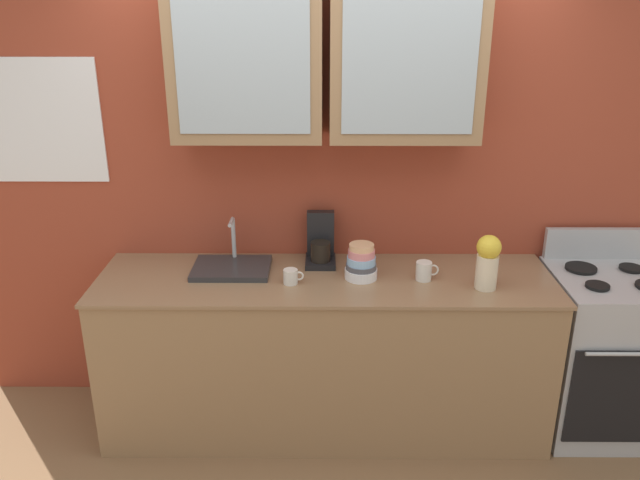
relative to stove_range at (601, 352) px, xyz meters
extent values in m
plane|color=brown|center=(-1.56, 0.00, -0.47)|extent=(10.00, 10.00, 0.00)
cube|color=#993D28|center=(-1.56, 0.39, 0.92)|extent=(4.18, 0.10, 2.79)
cube|color=#93704C|center=(-1.96, 0.18, 1.59)|extent=(0.76, 0.32, 0.82)
cube|color=#9EADB7|center=(-1.96, 0.02, 1.59)|extent=(0.65, 0.01, 0.70)
cube|color=#93704C|center=(-1.16, 0.18, 1.59)|extent=(0.76, 0.32, 0.82)
cube|color=#9EADB7|center=(-1.16, 0.02, 1.59)|extent=(0.65, 0.01, 0.70)
cube|color=white|center=(-3.12, 0.33, 1.24)|extent=(0.69, 0.01, 0.68)
cube|color=#93704C|center=(-1.56, 0.00, -0.02)|extent=(2.44, 0.66, 0.91)
cube|color=#8C6B4C|center=(-1.56, 0.00, 0.45)|extent=(2.47, 0.68, 0.02)
cube|color=#ADAFB5|center=(0.00, 0.00, -0.01)|extent=(0.62, 0.62, 0.93)
cube|color=black|center=(0.00, -0.31, -0.08)|extent=(0.57, 0.01, 0.56)
cylinder|color=#ADAFB5|center=(0.00, -0.34, 0.20)|extent=(0.49, 0.02, 0.02)
cube|color=#ADAFB5|center=(0.00, 0.29, 0.55)|extent=(0.59, 0.04, 0.18)
cylinder|color=black|center=(-0.14, -0.12, 0.47)|extent=(0.12, 0.12, 0.02)
cylinder|color=black|center=(-0.14, 0.12, 0.47)|extent=(0.17, 0.17, 0.02)
cylinder|color=black|center=(0.14, 0.12, 0.47)|extent=(0.13, 0.13, 0.02)
cube|color=#2D2D30|center=(-2.07, 0.09, 0.47)|extent=(0.42, 0.32, 0.03)
cylinder|color=#ADAFB5|center=(-2.07, 0.22, 0.60)|extent=(0.02, 0.02, 0.23)
cylinder|color=#ADAFB5|center=(-2.07, 0.16, 0.72)|extent=(0.02, 0.12, 0.02)
cylinder|color=white|center=(-1.36, 0.00, 0.49)|extent=(0.18, 0.18, 0.05)
cylinder|color=#4C4C54|center=(-1.36, 0.00, 0.52)|extent=(0.16, 0.16, 0.04)
cylinder|color=#8CB7E0|center=(-1.36, 0.00, 0.56)|extent=(0.15, 0.15, 0.05)
cylinder|color=#D87F84|center=(-1.36, 0.00, 0.60)|extent=(0.14, 0.14, 0.05)
cylinder|color=#E0AD7F|center=(-1.36, 0.00, 0.63)|extent=(0.13, 0.13, 0.04)
cylinder|color=beige|center=(-0.73, -0.12, 0.55)|extent=(0.11, 0.11, 0.18)
sphere|color=yellow|center=(-0.73, -0.12, 0.69)|extent=(0.13, 0.13, 0.13)
cylinder|color=silver|center=(-1.74, -0.07, 0.50)|extent=(0.08, 0.08, 0.08)
torus|color=silver|center=(-1.70, -0.07, 0.50)|extent=(0.05, 0.01, 0.05)
cylinder|color=silver|center=(-1.03, -0.02, 0.51)|extent=(0.08, 0.08, 0.10)
torus|color=silver|center=(-0.98, -0.02, 0.51)|extent=(0.06, 0.01, 0.06)
cube|color=black|center=(-1.58, 0.19, 0.47)|extent=(0.17, 0.20, 0.03)
cylinder|color=black|center=(-1.58, 0.17, 0.54)|extent=(0.11, 0.11, 0.11)
cube|color=black|center=(-1.58, 0.26, 0.62)|extent=(0.15, 0.06, 0.26)
camera|label=1|loc=(-1.56, -3.14, 1.90)|focal=35.94mm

